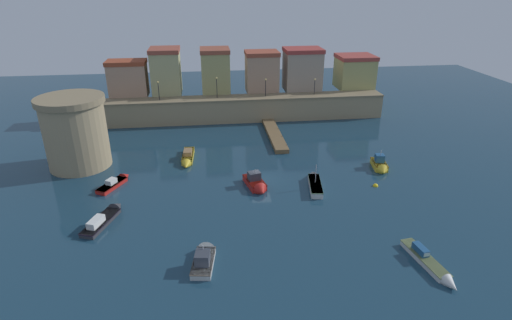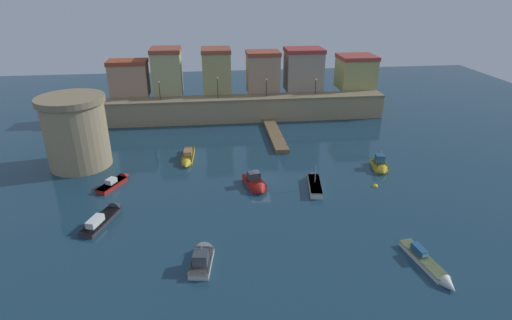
# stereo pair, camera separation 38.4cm
# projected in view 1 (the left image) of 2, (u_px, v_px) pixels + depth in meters

# --- Properties ---
(ground_plane) EXTENTS (134.39, 134.39, 0.00)m
(ground_plane) POSITION_uv_depth(u_px,v_px,m) (261.00, 180.00, 52.16)
(ground_plane) COLOR #19384C
(quay_wall) EXTENTS (50.37, 4.08, 4.25)m
(quay_wall) POSITION_uv_depth(u_px,v_px,m) (243.00, 109.00, 73.30)
(quay_wall) COLOR #9E8966
(quay_wall) RESTS_ON ground
(old_town_backdrop) EXTENTS (48.56, 6.22, 8.17)m
(old_town_backdrop) POSITION_uv_depth(u_px,v_px,m) (247.00, 72.00, 75.31)
(old_town_backdrop) COLOR tan
(old_town_backdrop) RESTS_ON ground
(fortress_tower) EXTENTS (8.63, 8.63, 9.61)m
(fortress_tower) POSITION_uv_depth(u_px,v_px,m) (76.00, 132.00, 54.32)
(fortress_tower) COLOR #9E8966
(fortress_tower) RESTS_ON ground
(pier_dock) EXTENTS (2.04, 14.36, 0.70)m
(pier_dock) POSITION_uv_depth(u_px,v_px,m) (274.00, 135.00, 66.31)
(pier_dock) COLOR brown
(pier_dock) RESTS_ON ground
(quay_lamp_0) EXTENTS (0.32, 0.32, 3.20)m
(quay_lamp_0) POSITION_uv_depth(u_px,v_px,m) (158.00, 87.00, 69.95)
(quay_lamp_0) COLOR black
(quay_lamp_0) RESTS_ON quay_wall
(quay_lamp_1) EXTENTS (0.32, 0.32, 3.63)m
(quay_lamp_1) POSITION_uv_depth(u_px,v_px,m) (217.00, 84.00, 70.97)
(quay_lamp_1) COLOR black
(quay_lamp_1) RESTS_ON quay_wall
(quay_lamp_2) EXTENTS (0.32, 0.32, 3.12)m
(quay_lamp_2) POSITION_uv_depth(u_px,v_px,m) (266.00, 84.00, 72.05)
(quay_lamp_2) COLOR black
(quay_lamp_2) RESTS_ON quay_wall
(quay_lamp_3) EXTENTS (0.32, 0.32, 2.92)m
(quay_lamp_3) POSITION_uv_depth(u_px,v_px,m) (315.00, 84.00, 73.10)
(quay_lamp_3) COLOR black
(quay_lamp_3) RESTS_ON quay_wall
(moored_boat_0) EXTENTS (2.39, 6.71, 3.34)m
(moored_boat_0) POSITION_uv_depth(u_px,v_px,m) (315.00, 182.00, 50.77)
(moored_boat_0) COLOR silver
(moored_boat_0) RESTS_ON ground
(moored_boat_1) EXTENTS (3.75, 6.91, 1.67)m
(moored_boat_1) POSITION_uv_depth(u_px,v_px,m) (106.00, 217.00, 43.69)
(moored_boat_1) COLOR #333338
(moored_boat_1) RESTS_ON ground
(moored_boat_2) EXTENTS (2.23, 4.40, 2.95)m
(moored_boat_2) POSITION_uv_depth(u_px,v_px,m) (380.00, 165.00, 54.99)
(moored_boat_2) COLOR gold
(moored_boat_2) RESTS_ON ground
(moored_boat_3) EXTENTS (2.25, 7.24, 1.47)m
(moored_boat_3) POSITION_uv_depth(u_px,v_px,m) (431.00, 265.00, 36.36)
(moored_boat_3) COLOR silver
(moored_boat_3) RESTS_ON ground
(moored_boat_4) EXTENTS (2.88, 5.17, 2.73)m
(moored_boat_4) POSITION_uv_depth(u_px,v_px,m) (256.00, 184.00, 50.09)
(moored_boat_4) COLOR red
(moored_boat_4) RESTS_ON ground
(moored_boat_5) EXTENTS (1.77, 6.62, 1.64)m
(moored_boat_5) POSITION_uv_depth(u_px,v_px,m) (188.00, 158.00, 57.56)
(moored_boat_5) COLOR gold
(moored_boat_5) RESTS_ON ground
(moored_boat_6) EXTENTS (3.80, 5.48, 1.51)m
(moored_boat_6) POSITION_uv_depth(u_px,v_px,m) (117.00, 182.00, 51.08)
(moored_boat_6) COLOR red
(moored_boat_6) RESTS_ON ground
(moored_boat_7) EXTENTS (2.47, 5.41, 2.53)m
(moored_boat_7) POSITION_uv_depth(u_px,v_px,m) (205.00, 256.00, 37.29)
(moored_boat_7) COLOR silver
(moored_boat_7) RESTS_ON ground
(mooring_buoy_0) EXTENTS (0.65, 0.65, 0.65)m
(mooring_buoy_0) POSITION_uv_depth(u_px,v_px,m) (375.00, 186.00, 50.76)
(mooring_buoy_0) COLOR yellow
(mooring_buoy_0) RESTS_ON ground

